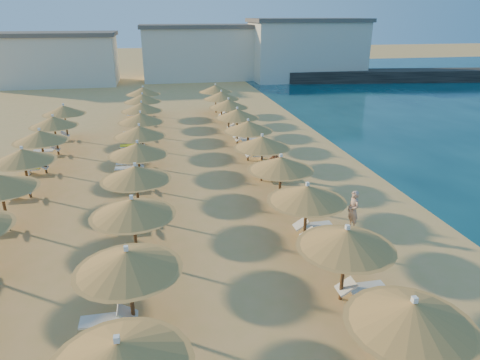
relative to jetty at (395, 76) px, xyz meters
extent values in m
plane|color=tan|center=(-30.28, -40.12, -0.75)|extent=(220.00, 220.00, 0.00)
cube|color=black|center=(0.00, 0.00, 0.00)|extent=(30.26, 7.66, 1.50)
cube|color=beige|center=(-44.82, 5.86, 2.25)|extent=(15.00, 8.00, 6.00)
cube|color=#59514C|center=(-44.82, 5.86, 5.50)|extent=(15.60, 8.48, 0.50)
cube|color=beige|center=(-26.32, 7.64, 2.65)|extent=(15.00, 8.00, 6.80)
cube|color=#59514C|center=(-26.32, 7.64, 6.30)|extent=(15.60, 8.48, 0.50)
cube|color=beige|center=(-11.61, 4.01, 3.05)|extent=(15.00, 8.00, 7.60)
cube|color=#59514C|center=(-11.61, 4.01, 7.10)|extent=(15.60, 8.48, 0.50)
cylinder|color=brown|center=(-27.06, -47.50, 0.34)|extent=(0.12, 0.12, 2.17)
cone|color=#99632C|center=(-27.06, -47.50, 1.48)|extent=(2.84, 2.84, 0.62)
cone|color=#99632C|center=(-27.06, -47.50, 1.23)|extent=(3.07, 3.07, 0.12)
cube|color=white|center=(-27.06, -47.50, 1.86)|extent=(0.12, 0.12, 0.14)
cylinder|color=brown|center=(-27.06, -43.92, 0.34)|extent=(0.12, 0.12, 2.17)
cone|color=#99632C|center=(-27.06, -43.92, 1.48)|extent=(2.84, 2.84, 0.62)
cone|color=#99632C|center=(-27.06, -43.92, 1.23)|extent=(3.07, 3.07, 0.12)
cube|color=white|center=(-27.06, -43.92, 1.86)|extent=(0.12, 0.12, 0.14)
cylinder|color=brown|center=(-27.06, -40.34, 0.34)|extent=(0.12, 0.12, 2.17)
cone|color=#99632C|center=(-27.06, -40.34, 1.48)|extent=(2.84, 2.84, 0.62)
cone|color=#99632C|center=(-27.06, -40.34, 1.23)|extent=(3.07, 3.07, 0.12)
cube|color=white|center=(-27.06, -40.34, 1.86)|extent=(0.12, 0.12, 0.14)
cylinder|color=brown|center=(-27.06, -36.75, 0.34)|extent=(0.12, 0.12, 2.17)
cone|color=#99632C|center=(-27.06, -36.75, 1.48)|extent=(2.84, 2.84, 0.62)
cone|color=#99632C|center=(-27.06, -36.75, 1.23)|extent=(3.07, 3.07, 0.12)
cube|color=white|center=(-27.06, -36.75, 1.86)|extent=(0.12, 0.12, 0.14)
cylinder|color=brown|center=(-27.06, -33.17, 0.34)|extent=(0.12, 0.12, 2.17)
cone|color=#99632C|center=(-27.06, -33.17, 1.48)|extent=(2.84, 2.84, 0.62)
cone|color=#99632C|center=(-27.06, -33.17, 1.23)|extent=(3.07, 3.07, 0.12)
cube|color=white|center=(-27.06, -33.17, 1.86)|extent=(0.12, 0.12, 0.14)
cylinder|color=brown|center=(-27.06, -29.59, 0.34)|extent=(0.12, 0.12, 2.17)
cone|color=#99632C|center=(-27.06, -29.59, 1.48)|extent=(2.84, 2.84, 0.62)
cone|color=#99632C|center=(-27.06, -29.59, 1.23)|extent=(3.07, 3.07, 0.12)
cube|color=white|center=(-27.06, -29.59, 1.86)|extent=(0.12, 0.12, 0.14)
cylinder|color=brown|center=(-27.06, -26.01, 0.34)|extent=(0.12, 0.12, 2.17)
cone|color=#99632C|center=(-27.06, -26.01, 1.48)|extent=(2.84, 2.84, 0.62)
cone|color=#99632C|center=(-27.06, -26.01, 1.23)|extent=(3.07, 3.07, 0.12)
cube|color=white|center=(-27.06, -26.01, 1.86)|extent=(0.12, 0.12, 0.14)
cylinder|color=brown|center=(-27.06, -22.43, 0.34)|extent=(0.12, 0.12, 2.17)
cone|color=#99632C|center=(-27.06, -22.43, 1.48)|extent=(2.84, 2.84, 0.62)
cone|color=#99632C|center=(-27.06, -22.43, 1.23)|extent=(3.07, 3.07, 0.12)
cube|color=white|center=(-27.06, -22.43, 1.86)|extent=(0.12, 0.12, 0.14)
cylinder|color=brown|center=(-27.06, -18.85, 0.34)|extent=(0.12, 0.12, 2.17)
cone|color=#99632C|center=(-27.06, -18.85, 1.48)|extent=(2.84, 2.84, 0.62)
cone|color=#99632C|center=(-27.06, -18.85, 1.23)|extent=(3.07, 3.07, 0.12)
cube|color=white|center=(-27.06, -18.85, 1.86)|extent=(0.12, 0.12, 0.14)
cylinder|color=brown|center=(-27.06, -15.27, 0.34)|extent=(0.12, 0.12, 2.17)
cone|color=#99632C|center=(-27.06, -15.27, 1.48)|extent=(2.84, 2.84, 0.62)
cone|color=#99632C|center=(-27.06, -15.27, 1.23)|extent=(3.07, 3.07, 0.12)
cube|color=white|center=(-27.06, -15.27, 1.86)|extent=(0.12, 0.12, 0.14)
cone|color=#99632C|center=(-33.56, -47.50, 1.48)|extent=(2.84, 2.84, 0.62)
cube|color=white|center=(-33.56, -47.50, 1.86)|extent=(0.12, 0.12, 0.14)
cylinder|color=brown|center=(-33.56, -43.92, 0.34)|extent=(0.12, 0.12, 2.17)
cone|color=#99632C|center=(-33.56, -43.92, 1.48)|extent=(2.84, 2.84, 0.62)
cone|color=#99632C|center=(-33.56, -43.92, 1.23)|extent=(3.07, 3.07, 0.12)
cube|color=white|center=(-33.56, -43.92, 1.86)|extent=(0.12, 0.12, 0.14)
cylinder|color=brown|center=(-33.56, -40.34, 0.34)|extent=(0.12, 0.12, 2.17)
cone|color=#99632C|center=(-33.56, -40.34, 1.48)|extent=(2.84, 2.84, 0.62)
cone|color=#99632C|center=(-33.56, -40.34, 1.23)|extent=(3.07, 3.07, 0.12)
cube|color=white|center=(-33.56, -40.34, 1.86)|extent=(0.12, 0.12, 0.14)
cylinder|color=brown|center=(-33.56, -36.75, 0.34)|extent=(0.12, 0.12, 2.17)
cone|color=#99632C|center=(-33.56, -36.75, 1.48)|extent=(2.84, 2.84, 0.62)
cone|color=#99632C|center=(-33.56, -36.75, 1.23)|extent=(3.07, 3.07, 0.12)
cube|color=white|center=(-33.56, -36.75, 1.86)|extent=(0.12, 0.12, 0.14)
cylinder|color=brown|center=(-33.56, -33.17, 0.34)|extent=(0.12, 0.12, 2.17)
cone|color=#99632C|center=(-33.56, -33.17, 1.48)|extent=(2.84, 2.84, 0.62)
cone|color=#99632C|center=(-33.56, -33.17, 1.23)|extent=(3.07, 3.07, 0.12)
cube|color=white|center=(-33.56, -33.17, 1.86)|extent=(0.12, 0.12, 0.14)
cylinder|color=brown|center=(-33.56, -29.59, 0.34)|extent=(0.12, 0.12, 2.17)
cone|color=#99632C|center=(-33.56, -29.59, 1.48)|extent=(2.84, 2.84, 0.62)
cone|color=#99632C|center=(-33.56, -29.59, 1.23)|extent=(3.07, 3.07, 0.12)
cube|color=white|center=(-33.56, -29.59, 1.86)|extent=(0.12, 0.12, 0.14)
cylinder|color=brown|center=(-33.56, -26.01, 0.34)|extent=(0.12, 0.12, 2.17)
cone|color=#99632C|center=(-33.56, -26.01, 1.48)|extent=(2.84, 2.84, 0.62)
cone|color=#99632C|center=(-33.56, -26.01, 1.23)|extent=(3.07, 3.07, 0.12)
cube|color=white|center=(-33.56, -26.01, 1.86)|extent=(0.12, 0.12, 0.14)
cylinder|color=brown|center=(-33.56, -22.43, 0.34)|extent=(0.12, 0.12, 2.17)
cone|color=#99632C|center=(-33.56, -22.43, 1.48)|extent=(2.84, 2.84, 0.62)
cone|color=#99632C|center=(-33.56, -22.43, 1.23)|extent=(3.07, 3.07, 0.12)
cube|color=white|center=(-33.56, -22.43, 1.86)|extent=(0.12, 0.12, 0.14)
cylinder|color=brown|center=(-33.56, -18.85, 0.34)|extent=(0.12, 0.12, 2.17)
cone|color=#99632C|center=(-33.56, -18.85, 1.48)|extent=(2.84, 2.84, 0.62)
cone|color=#99632C|center=(-33.56, -18.85, 1.23)|extent=(3.07, 3.07, 0.12)
cube|color=white|center=(-33.56, -18.85, 1.86)|extent=(0.12, 0.12, 0.14)
cylinder|color=brown|center=(-33.56, -15.27, 0.34)|extent=(0.12, 0.12, 2.17)
cone|color=#99632C|center=(-33.56, -15.27, 1.48)|extent=(2.84, 2.84, 0.62)
cone|color=#99632C|center=(-33.56, -15.27, 1.23)|extent=(3.07, 3.07, 0.12)
cube|color=white|center=(-33.56, -15.27, 1.86)|extent=(0.12, 0.12, 0.14)
cylinder|color=brown|center=(-39.01, -36.75, 0.34)|extent=(0.12, 0.12, 2.17)
cone|color=#99632C|center=(-39.01, -36.75, 1.23)|extent=(3.07, 3.07, 0.12)
cylinder|color=brown|center=(-39.01, -33.17, 0.34)|extent=(0.12, 0.12, 2.17)
cone|color=#99632C|center=(-39.01, -33.17, 1.48)|extent=(2.84, 2.84, 0.62)
cone|color=#99632C|center=(-39.01, -33.17, 1.23)|extent=(3.07, 3.07, 0.12)
cube|color=white|center=(-39.01, -33.17, 1.86)|extent=(0.12, 0.12, 0.14)
cylinder|color=brown|center=(-39.01, -29.59, 0.34)|extent=(0.12, 0.12, 2.17)
cone|color=#99632C|center=(-39.01, -29.59, 1.48)|extent=(2.84, 2.84, 0.62)
cone|color=#99632C|center=(-39.01, -29.59, 1.23)|extent=(3.07, 3.07, 0.12)
cube|color=white|center=(-39.01, -29.59, 1.86)|extent=(0.12, 0.12, 0.14)
cylinder|color=brown|center=(-39.01, -26.01, 0.34)|extent=(0.12, 0.12, 2.17)
cone|color=#99632C|center=(-39.01, -26.01, 1.48)|extent=(2.84, 2.84, 0.62)
cone|color=#99632C|center=(-39.01, -26.01, 1.23)|extent=(3.07, 3.07, 0.12)
cube|color=white|center=(-39.01, -26.01, 1.86)|extent=(0.12, 0.12, 0.14)
cylinder|color=brown|center=(-39.01, -22.43, 0.34)|extent=(0.12, 0.12, 2.17)
cone|color=#99632C|center=(-39.01, -22.43, 1.48)|extent=(2.84, 2.84, 0.62)
cone|color=#99632C|center=(-39.01, -22.43, 1.23)|extent=(3.07, 3.07, 0.12)
cube|color=white|center=(-39.01, -22.43, 1.86)|extent=(0.12, 0.12, 0.14)
cube|color=white|center=(-26.16, -46.60, -0.43)|extent=(1.25, 0.55, 0.06)
cube|color=white|center=(-26.16, -46.60, -0.59)|extent=(0.06, 0.50, 0.32)
cube|color=white|center=(-26.90, -46.60, -0.29)|extent=(0.58, 0.55, 0.40)
cube|color=white|center=(-26.16, -43.92, -0.43)|extent=(1.25, 0.55, 0.06)
cube|color=white|center=(-26.16, -43.92, -0.59)|extent=(0.06, 0.50, 0.32)
cube|color=white|center=(-26.90, -43.92, -0.29)|extent=(0.58, 0.55, 0.40)
cube|color=white|center=(-34.46, -43.92, -0.43)|extent=(1.25, 0.55, 0.06)
cube|color=white|center=(-34.46, -43.92, -0.59)|extent=(0.06, 0.50, 0.32)
cube|color=white|center=(-33.72, -43.92, -0.29)|extent=(0.58, 0.55, 0.40)
cube|color=white|center=(-34.46, -44.82, -0.43)|extent=(1.25, 0.55, 0.06)
cube|color=white|center=(-34.46, -44.82, -0.59)|extent=(0.06, 0.50, 0.32)
cube|color=white|center=(-33.72, -44.82, -0.29)|extent=(0.58, 0.55, 0.40)
cube|color=#D3DF17|center=(-34.46, -44.82, -0.38)|extent=(1.20, 0.51, 0.05)
cube|color=white|center=(-26.16, -40.34, -0.43)|extent=(1.25, 0.55, 0.06)
cube|color=white|center=(-26.16, -40.34, -0.59)|extent=(0.06, 0.50, 0.32)
cube|color=white|center=(-26.90, -40.34, -0.29)|extent=(0.58, 0.55, 0.40)
cube|color=#D3DF17|center=(-26.16, -40.34, -0.38)|extent=(1.20, 0.51, 0.05)
cube|color=white|center=(-26.16, -39.44, -0.43)|extent=(1.25, 0.55, 0.06)
cube|color=white|center=(-26.16, -39.44, -0.59)|extent=(0.06, 0.50, 0.32)
cube|color=white|center=(-26.90, -39.44, -0.29)|extent=(0.58, 0.55, 0.40)
cube|color=white|center=(-34.46, -40.34, -0.43)|extent=(1.25, 0.55, 0.06)
cube|color=white|center=(-34.46, -40.34, -0.59)|extent=(0.06, 0.50, 0.32)
cube|color=white|center=(-33.72, -40.34, -0.29)|extent=(0.58, 0.55, 0.40)
cube|color=#D3DF17|center=(-34.46, -40.34, -0.38)|extent=(1.20, 0.51, 0.05)
cube|color=white|center=(-26.16, -36.75, -0.43)|extent=(1.25, 0.55, 0.06)
cube|color=white|center=(-26.16, -36.75, -0.59)|extent=(0.06, 0.50, 0.32)
cube|color=white|center=(-26.90, -36.75, -0.29)|extent=(0.58, 0.55, 0.40)
cube|color=white|center=(-34.46, -36.75, -0.43)|extent=(1.25, 0.55, 0.06)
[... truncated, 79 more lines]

